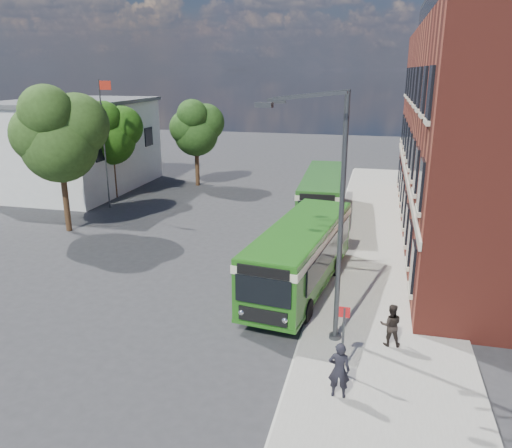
# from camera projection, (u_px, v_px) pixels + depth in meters

# --- Properties ---
(ground) EXTENTS (120.00, 120.00, 0.00)m
(ground) POSITION_uv_depth(u_px,v_px,m) (217.00, 303.00, 21.43)
(ground) COLOR #2C2C2F
(ground) RESTS_ON ground
(pavement) EXTENTS (6.00, 48.00, 0.15)m
(pavement) POSITION_uv_depth(u_px,v_px,m) (385.00, 252.00, 27.22)
(pavement) COLOR gray
(pavement) RESTS_ON ground
(kerb_line) EXTENTS (0.12, 48.00, 0.01)m
(kerb_line) POSITION_uv_depth(u_px,v_px,m) (329.00, 249.00, 27.94)
(kerb_line) COLOR beige
(kerb_line) RESTS_ON ground
(white_building) EXTENTS (9.40, 13.40, 7.30)m
(white_building) POSITION_uv_depth(u_px,v_px,m) (77.00, 145.00, 41.18)
(white_building) COLOR silver
(white_building) RESTS_ON ground
(flagpole) EXTENTS (0.95, 0.10, 9.00)m
(flagpole) POSITION_uv_depth(u_px,v_px,m) (104.00, 139.00, 34.89)
(flagpole) COLOR #393C3F
(flagpole) RESTS_ON ground
(street_lamp) EXTENTS (2.96, 2.38, 9.00)m
(street_lamp) POSITION_uv_depth(u_px,v_px,m) (331.00, 216.00, 17.05)
(street_lamp) COLOR #393C3F
(street_lamp) RESTS_ON ground
(bus_stop_sign) EXTENTS (0.35, 0.08, 2.52)m
(bus_stop_sign) POSITION_uv_depth(u_px,v_px,m) (343.00, 336.00, 15.81)
(bus_stop_sign) COLOR #393C3F
(bus_stop_sign) RESTS_ON ground
(bus_front) EXTENTS (3.78, 10.01, 3.02)m
(bus_front) POSITION_uv_depth(u_px,v_px,m) (301.00, 251.00, 22.32)
(bus_front) COLOR #236017
(bus_front) RESTS_ON ground
(bus_rear) EXTENTS (3.02, 10.56, 3.02)m
(bus_rear) POSITION_uv_depth(u_px,v_px,m) (323.00, 192.00, 33.21)
(bus_rear) COLOR #265B1E
(bus_rear) RESTS_ON ground
(pedestrian_a) EXTENTS (0.67, 0.45, 1.79)m
(pedestrian_a) POSITION_uv_depth(u_px,v_px,m) (339.00, 370.00, 14.83)
(pedestrian_a) COLOR black
(pedestrian_a) RESTS_ON pavement
(pedestrian_b) EXTENTS (0.81, 0.66, 1.58)m
(pedestrian_b) POSITION_uv_depth(u_px,v_px,m) (391.00, 325.00, 17.67)
(pedestrian_b) COLOR black
(pedestrian_b) RESTS_ON pavement
(tree_left) EXTENTS (5.25, 4.99, 8.86)m
(tree_left) POSITION_uv_depth(u_px,v_px,m) (59.00, 134.00, 29.31)
(tree_left) COLOR #392214
(tree_left) RESTS_ON ground
(tree_mid) EXTENTS (4.42, 4.20, 7.46)m
(tree_mid) POSITION_uv_depth(u_px,v_px,m) (110.00, 133.00, 37.74)
(tree_mid) COLOR #392214
(tree_mid) RESTS_ON ground
(tree_right) EXTENTS (4.35, 4.13, 7.34)m
(tree_right) POSITION_uv_depth(u_px,v_px,m) (196.00, 127.00, 41.88)
(tree_right) COLOR #392214
(tree_right) RESTS_ON ground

